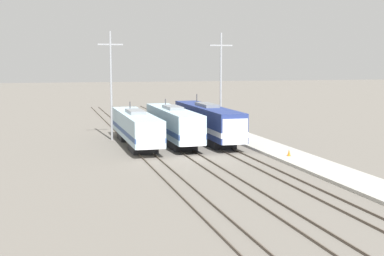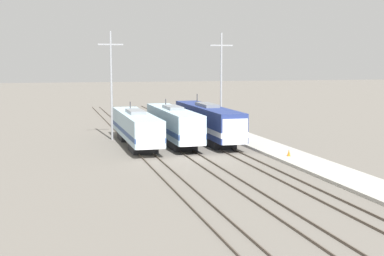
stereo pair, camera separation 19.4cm
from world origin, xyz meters
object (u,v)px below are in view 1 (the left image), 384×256
Objects in this scene: traffic_cone at (289,153)px; locomotive_far_left at (136,128)px; catenary_tower_left at (111,83)px; locomotive_far_right at (208,122)px; catenary_tower_right at (221,81)px; locomotive_center at (174,125)px.

locomotive_far_left is at bearing 137.94° from traffic_cone.
traffic_cone is (14.75, -16.88, -6.17)m from catenary_tower_left.
catenary_tower_left reaches higher than locomotive_far_left.
locomotive_far_right is 30.47× the size of traffic_cone.
locomotive_far_left is 0.91× the size of locomotive_far_right.
catenary_tower_left is 1.00× the size of catenary_tower_right.
traffic_cone is (4.07, -13.11, -1.65)m from locomotive_far_right.
catenary_tower_left is at bearing 142.48° from locomotive_center.
locomotive_far_left is 1.40× the size of catenary_tower_right.
locomotive_far_right is 12.20m from catenary_tower_left.
catenary_tower_right is at bearing 53.34° from locomotive_far_right.
locomotive_far_right is at bearing 10.76° from locomotive_far_left.
catenary_tower_left and catenary_tower_right have the same top height.
locomotive_center is at bearing 6.88° from locomotive_far_left.
catenary_tower_right is (7.12, 4.89, 4.58)m from locomotive_center.
catenary_tower_left is at bearing 180.00° from catenary_tower_right.
locomotive_far_left is at bearing -69.32° from catenary_tower_left.
locomotive_far_right is 6.52m from catenary_tower_right.
locomotive_far_right reaches higher than locomotive_far_left.
catenary_tower_right reaches higher than locomotive_far_left.
catenary_tower_left reaches higher than locomotive_far_right.
locomotive_far_left is at bearing -173.12° from locomotive_center.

